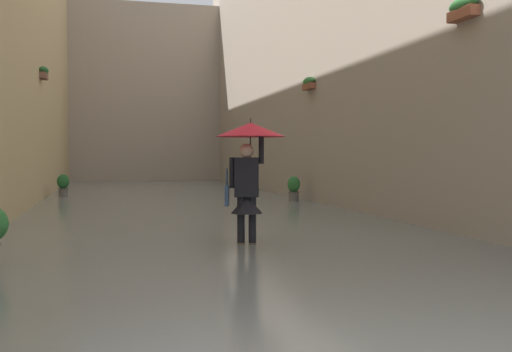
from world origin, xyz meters
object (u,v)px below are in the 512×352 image
potted_plant_mid_left (294,189)px  potted_plant_mid_right (63,185)px  person_wading (249,155)px  potted_plant_far_left (245,181)px

potted_plant_mid_left → potted_plant_mid_right: bearing=-26.1°
potted_plant_mid_right → potted_plant_mid_left: size_ratio=1.00×
person_wading → potted_plant_mid_left: 8.83m
potted_plant_mid_right → potted_plant_far_left: 7.54m
person_wading → potted_plant_mid_right: 12.09m
potted_plant_mid_right → potted_plant_far_left: size_ratio=1.22×
person_wading → potted_plant_far_left: 15.02m
person_wading → potted_plant_mid_right: (3.59, -11.50, -1.02)m
potted_plant_mid_right → person_wading: bearing=107.3°
potted_plant_mid_right → potted_plant_mid_left: (-6.90, 3.37, -0.01)m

